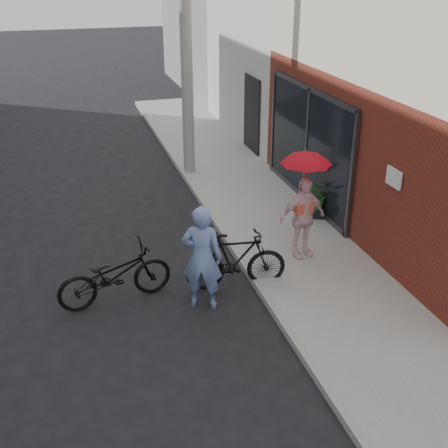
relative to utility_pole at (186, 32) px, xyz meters
name	(u,v)px	position (x,y,z in m)	size (l,w,h in m)	color
ground	(210,310)	(-1.10, -6.00, -3.50)	(80.00, 80.00, 0.00)	black
sidewalk	(286,235)	(1.00, -4.00, -3.44)	(2.20, 24.00, 0.12)	gray
curb	(230,243)	(-0.16, -4.00, -3.44)	(0.12, 24.00, 0.12)	#9E9E99
plaster_building	(360,13)	(6.10, 3.00, 0.00)	(8.00, 6.00, 7.00)	silver
utility_pole	(186,32)	(0.00, 0.00, 0.00)	(0.28, 0.28, 7.00)	#9E9E99
officer	(202,258)	(-1.17, -5.82, -2.63)	(0.63, 0.41, 1.73)	#738CCE
bike_left	(115,275)	(-2.47, -5.31, -3.01)	(0.65, 1.85, 0.97)	black
bike_right	(236,260)	(-0.50, -5.45, -2.99)	(0.48, 1.70, 1.02)	black
kimono_woman	(302,217)	(0.90, -4.92, -2.63)	(0.88, 0.37, 1.50)	white
parasol	(306,157)	(0.90, -4.92, -1.51)	(0.84, 0.84, 0.74)	red
planter	(316,212)	(1.90, -3.44, -3.29)	(0.35, 0.35, 0.18)	black
potted_plant	(317,194)	(1.90, -3.44, -2.87)	(0.58, 0.51, 0.65)	#29662B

